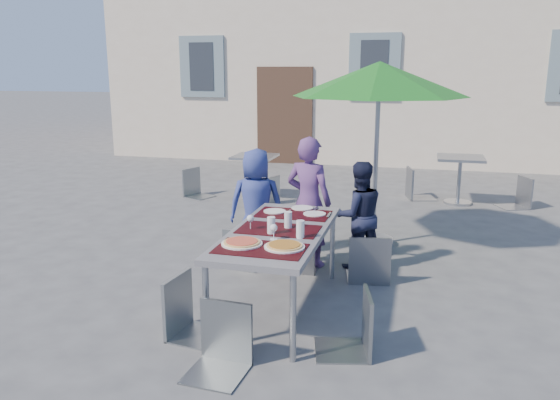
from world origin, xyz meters
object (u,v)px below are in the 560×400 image
(patio_umbrella, at_px, (379,82))
(dining_table, at_px, (279,236))
(child_2, at_px, (358,215))
(chair_4, at_px, (356,287))
(cafe_table_0, at_px, (255,169))
(cafe_table_1, at_px, (460,171))
(bg_chair_l_1, at_px, (417,164))
(pizza_near_left, at_px, (242,243))
(pizza_near_right, at_px, (284,246))
(chair_3, at_px, (187,271))
(child_1, at_px, (309,202))
(chair_0, at_px, (242,224))
(chair_5, at_px, (220,299))
(child_0, at_px, (256,204))
(bg_chair_r_1, at_px, (521,174))
(bg_chair_r_0, at_px, (268,174))
(chair_2, at_px, (370,230))
(bg_chair_l_0, at_px, (195,166))
(chair_1, at_px, (298,221))

(patio_umbrella, bearing_deg, dining_table, -106.83)
(child_2, relative_size, chair_4, 1.29)
(chair_4, xyz_separation_m, cafe_table_0, (-2.30, 4.78, -0.04))
(cafe_table_1, relative_size, bg_chair_l_1, 0.78)
(pizza_near_left, height_order, pizza_near_right, same)
(dining_table, distance_m, pizza_near_right, 0.52)
(chair_3, bearing_deg, cafe_table_0, 101.20)
(child_1, height_order, child_2, child_1)
(dining_table, relative_size, chair_0, 2.15)
(pizza_near_right, xyz_separation_m, chair_5, (-0.32, -0.60, -0.23))
(child_2, bearing_deg, child_0, -26.00)
(child_1, relative_size, bg_chair_r_1, 1.55)
(child_0, height_order, chair_0, child_0)
(chair_0, relative_size, chair_3, 0.91)
(bg_chair_r_0, xyz_separation_m, bg_chair_l_1, (2.32, 0.93, 0.10))
(dining_table, relative_size, bg_chair_r_1, 2.00)
(cafe_table_0, bearing_deg, cafe_table_1, 7.86)
(patio_umbrella, bearing_deg, child_2, -96.08)
(child_1, xyz_separation_m, patio_umbrella, (0.63, 0.90, 1.27))
(cafe_table_0, relative_size, cafe_table_1, 0.95)
(bg_chair_l_1, bearing_deg, cafe_table_0, -165.76)
(chair_2, bearing_deg, pizza_near_left, -123.22)
(dining_table, xyz_separation_m, chair_2, (0.72, 0.87, -0.14))
(chair_3, height_order, bg_chair_l_0, chair_3)
(chair_4, distance_m, bg_chair_l_0, 5.72)
(bg_chair_r_1, bearing_deg, bg_chair_l_1, 172.44)
(child_0, xyz_separation_m, bg_chair_l_1, (1.70, 3.55, -0.05))
(child_1, distance_m, chair_5, 2.33)
(chair_2, relative_size, bg_chair_r_1, 1.03)
(child_1, distance_m, bg_chair_r_0, 2.96)
(chair_2, bearing_deg, bg_chair_l_0, 136.01)
(cafe_table_0, height_order, bg_chair_l_0, bg_chair_l_0)
(child_0, height_order, chair_2, child_0)
(pizza_near_right, bearing_deg, chair_3, -166.27)
(child_1, relative_size, bg_chair_l_0, 1.57)
(patio_umbrella, bearing_deg, chair_0, -137.03)
(cafe_table_0, relative_size, bg_chair_l_0, 0.80)
(pizza_near_left, xyz_separation_m, chair_3, (-0.40, -0.18, -0.21))
(chair_0, distance_m, cafe_table_1, 4.44)
(patio_umbrella, bearing_deg, bg_chair_l_0, 149.10)
(patio_umbrella, relative_size, bg_chair_r_0, 2.65)
(chair_0, distance_m, chair_5, 2.07)
(cafe_table_0, xyz_separation_m, bg_chair_l_1, (2.63, 0.67, 0.09))
(chair_2, height_order, chair_5, chair_2)
(chair_1, xyz_separation_m, chair_5, (-0.08, -2.08, -0.02))
(child_0, distance_m, child_1, 0.63)
(child_2, distance_m, bg_chair_l_1, 3.61)
(cafe_table_0, bearing_deg, pizza_near_left, -73.71)
(child_1, bearing_deg, chair_0, 39.21)
(cafe_table_1, xyz_separation_m, bg_chair_r_1, (0.91, 0.00, -0.00))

